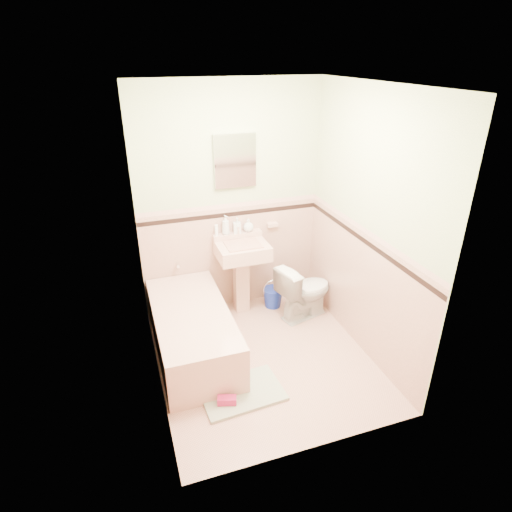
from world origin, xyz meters
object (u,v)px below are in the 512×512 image
object	(u,v)px
bathtub	(193,333)
soap_bottle_left	(226,225)
soap_bottle_right	(248,225)
soap_bottle_mid	(237,225)
medicine_cabinet	(235,161)
bucket	(273,297)
sink	(243,279)
shoe	(227,400)
toilet	(305,291)

from	to	relation	value
bathtub	soap_bottle_left	distance (m)	1.20
soap_bottle_right	soap_bottle_mid	bearing A→B (deg)	180.00
medicine_cabinet	bucket	size ratio (longest dim) A/B	2.42
sink	shoe	bearing A→B (deg)	-112.55
bathtub	bucket	bearing A→B (deg)	27.16
soap_bottle_left	soap_bottle_right	world-z (taller)	soap_bottle_left
soap_bottle_left	shoe	world-z (taller)	soap_bottle_left
toilet	soap_bottle_left	bearing A→B (deg)	42.63
sink	toilet	bearing A→B (deg)	-24.83
medicine_cabinet	shoe	bearing A→B (deg)	-109.75
bathtub	soap_bottle_mid	bearing A→B (deg)	46.24
toilet	bathtub	bearing A→B (deg)	84.86
medicine_cabinet	shoe	distance (m)	2.32
sink	bucket	xyz separation A→B (m)	(0.37, 0.01, -0.31)
soap_bottle_right	toilet	size ratio (longest dim) A/B	0.22
medicine_cabinet	soap_bottle_left	size ratio (longest dim) A/B	2.58
sink	toilet	world-z (taller)	sink
medicine_cabinet	soap_bottle_mid	world-z (taller)	medicine_cabinet
sink	soap_bottle_left	distance (m)	0.63
medicine_cabinet	soap_bottle_left	distance (m)	0.69
bucket	shoe	size ratio (longest dim) A/B	1.42
sink	toilet	distance (m)	0.70
bathtub	shoe	distance (m)	0.84
medicine_cabinet	toilet	world-z (taller)	medicine_cabinet
sink	soap_bottle_left	xyz separation A→B (m)	(-0.13, 0.18, 0.59)
toilet	bucket	bearing A→B (deg)	25.78
soap_bottle_mid	medicine_cabinet	bearing A→B (deg)	89.66
sink	medicine_cabinet	world-z (taller)	medicine_cabinet
soap_bottle_mid	bucket	bearing A→B (deg)	-25.21
toilet	shoe	distance (m)	1.60
soap_bottle_right	bucket	world-z (taller)	soap_bottle_right
bathtub	bucket	size ratio (longest dim) A/B	6.59
bathtub	soap_bottle_right	xyz separation A→B (m)	(0.81, 0.71, 0.76)
toilet	soap_bottle_right	bearing A→B (deg)	31.21
soap_bottle_left	medicine_cabinet	bearing A→B (deg)	13.14
soap_bottle_mid	soap_bottle_right	xyz separation A→B (m)	(0.13, 0.00, -0.01)
medicine_cabinet	soap_bottle_left	xyz separation A→B (m)	(-0.13, -0.03, -0.68)
medicine_cabinet	soap_bottle_right	world-z (taller)	medicine_cabinet
soap_bottle_right	bucket	size ratio (longest dim) A/B	0.63
medicine_cabinet	bucket	bearing A→B (deg)	-28.93
toilet	bucket	size ratio (longest dim) A/B	2.83
medicine_cabinet	soap_bottle_right	size ratio (longest dim) A/B	3.82
bucket	soap_bottle_right	bearing A→B (deg)	144.03
soap_bottle_left	toilet	size ratio (longest dim) A/B	0.33
bathtub	shoe	world-z (taller)	bathtub
medicine_cabinet	shoe	world-z (taller)	medicine_cabinet
soap_bottle_right	medicine_cabinet	bearing A→B (deg)	166.89
sink	medicine_cabinet	bearing A→B (deg)	90.00
sink	medicine_cabinet	distance (m)	1.29
soap_bottle_left	toilet	world-z (taller)	soap_bottle_left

